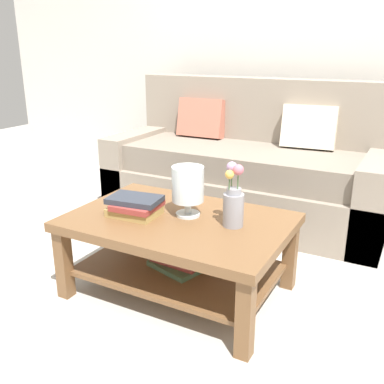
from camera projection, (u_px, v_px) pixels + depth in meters
The scene contains 7 objects.
ground_plane at pixel (197, 263), 2.76m from camera, with size 10.00×10.00×0.00m, color #B7B2A8.
back_wall at pixel (287, 40), 3.71m from camera, with size 6.40×0.12×2.70m, color beige.
couch at pixel (247, 170), 3.49m from camera, with size 2.15×0.90×1.06m.
coffee_table at pixel (179, 239), 2.35m from camera, with size 1.15×0.78×0.44m.
book_stack_main at pixel (135, 206), 2.33m from camera, with size 0.30×0.23×0.10m.
glass_hurricane_vase at pixel (188, 186), 2.29m from camera, with size 0.17×0.17×0.27m.
flower_pitcher at pixel (233, 202), 2.17m from camera, with size 0.11×0.11×0.32m.
Camera 1 is at (1.15, -2.19, 1.30)m, focal length 40.80 mm.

